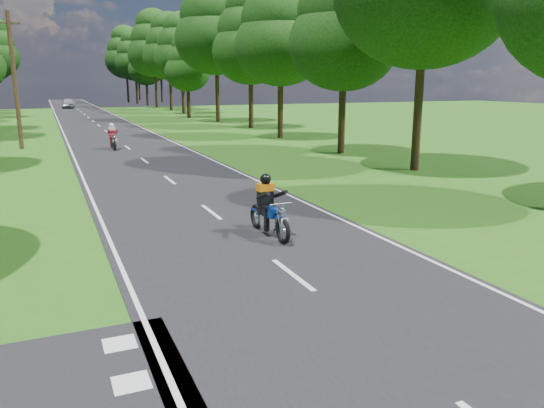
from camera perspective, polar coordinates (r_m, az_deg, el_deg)
name	(u,v)px	position (r m, az deg, el deg)	size (l,w,h in m)	color
ground	(340,312)	(9.76, 7.34, -11.46)	(160.00, 160.00, 0.00)	#2D5A14
main_road	(93,121)	(57.94, -18.68, 8.43)	(7.00, 140.00, 0.02)	black
road_markings	(93,122)	(56.07, -18.66, 8.32)	(7.40, 140.00, 0.01)	silver
treeline	(93,44)	(68.08, -18.70, 15.99)	(40.00, 115.35, 14.78)	black
telegraph_pole	(15,80)	(35.65, -25.95, 11.87)	(1.20, 0.26, 8.00)	#382616
rider_near_blue	(269,205)	(13.95, -0.31, -0.15)	(0.66, 1.97, 1.64)	navy
rider_far_red	(113,136)	(33.45, -16.77, 6.99)	(0.62, 1.87, 1.56)	#A30C1E
distant_car	(69,103)	(86.69, -21.04, 10.09)	(1.80, 4.48, 1.53)	#B1B3B9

